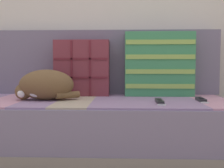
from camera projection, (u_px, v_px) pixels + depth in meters
name	position (u px, v px, depth m)	size (l,w,h in m)	color
ground_plane	(92.00, 166.00, 1.67)	(14.00, 14.00, 0.00)	#7A6651
couch	(94.00, 129.00, 1.80)	(1.79, 0.82, 0.39)	gray
sofa_backrest	(99.00, 62.00, 2.10)	(1.75, 0.14, 0.47)	slate
throw_pillow_quilted	(82.00, 68.00, 1.97)	(0.38, 0.14, 0.39)	brown
throw_pillow_striped	(159.00, 64.00, 1.94)	(0.47, 0.14, 0.44)	#3D8956
sleeping_cat	(45.00, 86.00, 1.72)	(0.40, 0.23, 0.19)	brown
game_remote_near	(160.00, 101.00, 1.59)	(0.05, 0.20, 0.02)	black
game_remote_far	(201.00, 100.00, 1.67)	(0.05, 0.19, 0.02)	black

